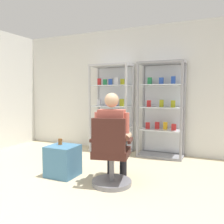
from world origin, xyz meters
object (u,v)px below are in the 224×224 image
display_cabinet_left (112,107)px  seated_shopkeeper (113,133)px  display_cabinet_right (162,109)px  tea_glass (60,142)px  office_chair (111,158)px  storage_crate (63,161)px

display_cabinet_left → seated_shopkeeper: size_ratio=1.47×
display_cabinet_right → seated_shopkeeper: (-0.31, -1.71, -0.25)m
display_cabinet_right → tea_glass: 2.17m
tea_glass → office_chair: bearing=-6.8°
seated_shopkeeper → display_cabinet_left: bearing=114.8°
display_cabinet_right → storage_crate: (-1.13, -1.80, -0.72)m
office_chair → storage_crate: size_ratio=2.02×
display_cabinet_left → display_cabinet_right: 1.10m
seated_shopkeeper → tea_glass: seated_shopkeeper is taller
display_cabinet_left → office_chair: (0.83, -1.87, -0.57)m
display_cabinet_left → seated_shopkeeper: 1.90m
display_cabinet_left → display_cabinet_right: size_ratio=1.00×
display_cabinet_left → storage_crate: bearing=-90.8°
office_chair → seated_shopkeeper: bearing=102.7°
display_cabinet_right → office_chair: display_cabinet_right is taller
seated_shopkeeper → storage_crate: seated_shopkeeper is taller
storage_crate → office_chair: bearing=-4.3°
office_chair → storage_crate: 0.87m
tea_glass → display_cabinet_right: bearing=55.6°
office_chair → seated_shopkeeper: seated_shopkeeper is taller
office_chair → seated_shopkeeper: size_ratio=0.74×
office_chair → tea_glass: (-0.93, 0.11, 0.13)m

